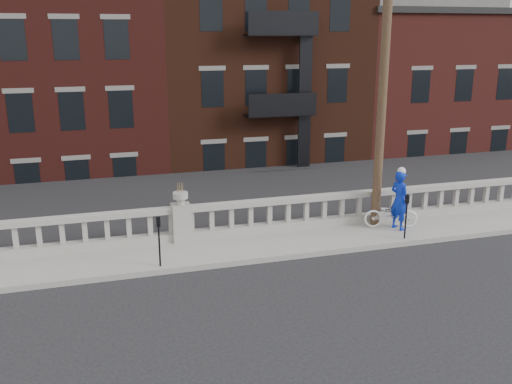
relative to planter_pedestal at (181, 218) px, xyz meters
The scene contains 10 objects.
ground 4.04m from the planter_pedestal, 90.00° to the right, with size 120.00×120.00×0.00m, color black.
sidewalk 1.21m from the planter_pedestal, 90.00° to the right, with size 32.00×2.20×0.15m, color gray.
balustrade 0.19m from the planter_pedestal, ahead, with size 28.00×0.34×1.03m.
planter_pedestal is the anchor object (origin of this frame).
lower_level 19.19m from the planter_pedestal, 88.31° to the left, with size 80.00×44.00×20.80m.
utility_pole 7.61m from the planter_pedestal, ahead, with size 1.60×0.28×10.00m.
parking_meter_c 2.01m from the planter_pedestal, 116.03° to the right, with size 0.10×0.09×1.36m.
parking_meter_d 6.67m from the planter_pedestal, 15.67° to the right, with size 0.10×0.09×1.36m.
bicycle 6.58m from the planter_pedestal, ahead, with size 0.58×1.67×0.88m, color white.
cyclist 6.75m from the planter_pedestal, ahead, with size 0.69×0.45×1.88m, color #0B25B0.
Camera 1 is at (-2.47, -11.97, 6.11)m, focal length 40.00 mm.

